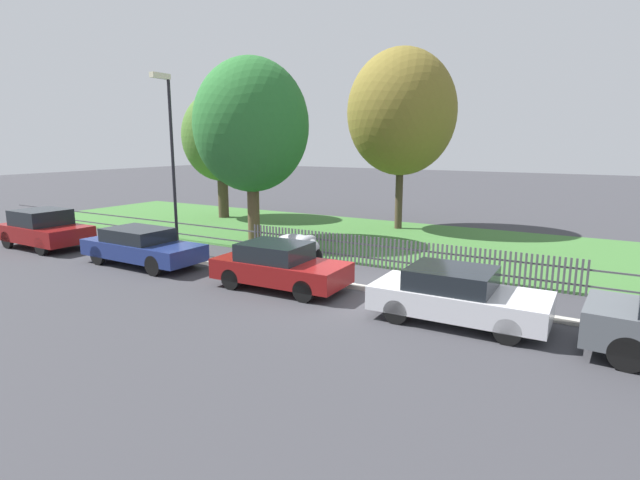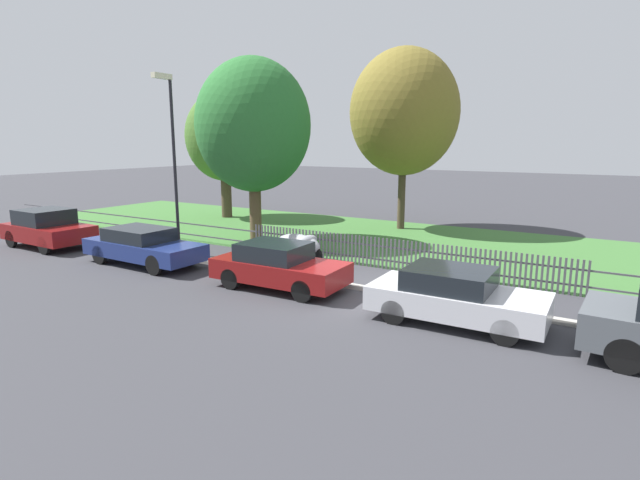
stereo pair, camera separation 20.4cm
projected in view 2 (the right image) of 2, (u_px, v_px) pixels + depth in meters
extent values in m
plane|color=#38383D|center=(355.00, 290.00, 13.98)|extent=(120.00, 120.00, 0.00)
cube|color=#B2ADA3|center=(357.00, 287.00, 14.05)|extent=(43.26, 0.20, 0.12)
cube|color=#3D7033|center=(439.00, 245.00, 20.09)|extent=(43.26, 9.41, 0.01)
cube|color=#4C4C51|center=(393.00, 261.00, 16.12)|extent=(43.26, 0.03, 0.05)
cube|color=#4C4C51|center=(393.00, 248.00, 16.03)|extent=(43.26, 0.03, 0.05)
cube|color=#4C4C51|center=(256.00, 238.00, 18.91)|extent=(0.06, 0.03, 1.02)
cube|color=#4C4C51|center=(259.00, 238.00, 18.84)|extent=(0.06, 0.03, 1.02)
cube|color=#4C4C51|center=(262.00, 238.00, 18.77)|extent=(0.06, 0.03, 1.02)
cube|color=#4C4C51|center=(265.00, 239.00, 18.70)|extent=(0.06, 0.03, 1.02)
cube|color=#4C4C51|center=(268.00, 239.00, 18.62)|extent=(0.06, 0.03, 1.02)
cube|color=#4C4C51|center=(271.00, 239.00, 18.55)|extent=(0.06, 0.03, 1.02)
cube|color=#4C4C51|center=(274.00, 240.00, 18.48)|extent=(0.06, 0.03, 1.02)
cube|color=#4C4C51|center=(277.00, 240.00, 18.41)|extent=(0.06, 0.03, 1.02)
cube|color=#4C4C51|center=(281.00, 241.00, 18.33)|extent=(0.06, 0.03, 1.02)
cube|color=#4C4C51|center=(284.00, 241.00, 18.26)|extent=(0.06, 0.03, 1.02)
cube|color=#4C4C51|center=(287.00, 241.00, 18.19)|extent=(0.06, 0.03, 1.02)
cube|color=#4C4C51|center=(290.00, 242.00, 18.12)|extent=(0.06, 0.03, 1.02)
cube|color=#4C4C51|center=(293.00, 242.00, 18.04)|extent=(0.06, 0.03, 1.02)
cube|color=#4C4C51|center=(296.00, 243.00, 17.97)|extent=(0.06, 0.03, 1.02)
cube|color=#4C4C51|center=(300.00, 243.00, 17.90)|extent=(0.06, 0.03, 1.02)
cube|color=#4C4C51|center=(303.00, 243.00, 17.83)|extent=(0.06, 0.03, 1.02)
cube|color=#4C4C51|center=(306.00, 244.00, 17.75)|extent=(0.06, 0.03, 1.02)
cube|color=#4C4C51|center=(310.00, 244.00, 17.68)|extent=(0.06, 0.03, 1.02)
cube|color=#4C4C51|center=(313.00, 245.00, 17.61)|extent=(0.06, 0.03, 1.02)
cube|color=#4C4C51|center=(316.00, 245.00, 17.54)|extent=(0.06, 0.03, 1.02)
cube|color=#4C4C51|center=(320.00, 246.00, 17.46)|extent=(0.06, 0.03, 1.02)
cube|color=#4C4C51|center=(323.00, 246.00, 17.39)|extent=(0.06, 0.03, 1.02)
cube|color=#4C4C51|center=(327.00, 246.00, 17.32)|extent=(0.06, 0.03, 1.02)
cube|color=#4C4C51|center=(330.00, 247.00, 17.25)|extent=(0.06, 0.03, 1.02)
cube|color=#4C4C51|center=(334.00, 247.00, 17.17)|extent=(0.06, 0.03, 1.02)
cube|color=#4C4C51|center=(337.00, 248.00, 17.10)|extent=(0.06, 0.03, 1.02)
cube|color=#4C4C51|center=(341.00, 248.00, 17.03)|extent=(0.06, 0.03, 1.02)
cube|color=#4C4C51|center=(345.00, 249.00, 16.96)|extent=(0.06, 0.03, 1.02)
cube|color=#4C4C51|center=(348.00, 249.00, 16.89)|extent=(0.06, 0.03, 1.02)
cube|color=#4C4C51|center=(352.00, 250.00, 16.81)|extent=(0.06, 0.03, 1.02)
cube|color=#4C4C51|center=(356.00, 250.00, 16.74)|extent=(0.06, 0.03, 1.02)
cube|color=#4C4C51|center=(359.00, 251.00, 16.67)|extent=(0.06, 0.03, 1.02)
cube|color=#4C4C51|center=(363.00, 251.00, 16.60)|extent=(0.06, 0.03, 1.02)
cube|color=#4C4C51|center=(367.00, 251.00, 16.52)|extent=(0.06, 0.03, 1.02)
cube|color=#4C4C51|center=(371.00, 252.00, 16.45)|extent=(0.06, 0.03, 1.02)
cube|color=#4C4C51|center=(375.00, 252.00, 16.38)|extent=(0.06, 0.03, 1.02)
cube|color=#4C4C51|center=(379.00, 253.00, 16.31)|extent=(0.06, 0.03, 1.02)
cube|color=#4C4C51|center=(383.00, 253.00, 16.23)|extent=(0.06, 0.03, 1.02)
cube|color=#4C4C51|center=(387.00, 254.00, 16.16)|extent=(0.06, 0.03, 1.02)
cube|color=#4C4C51|center=(391.00, 254.00, 16.09)|extent=(0.06, 0.03, 1.02)
cube|color=#4C4C51|center=(395.00, 255.00, 16.02)|extent=(0.06, 0.03, 1.02)
cube|color=#4C4C51|center=(399.00, 255.00, 15.94)|extent=(0.06, 0.03, 1.02)
cube|color=#4C4C51|center=(403.00, 256.00, 15.87)|extent=(0.06, 0.03, 1.02)
cube|color=#4C4C51|center=(407.00, 256.00, 15.80)|extent=(0.06, 0.03, 1.02)
cube|color=#4C4C51|center=(411.00, 257.00, 15.73)|extent=(0.06, 0.03, 1.02)
cube|color=#4C4C51|center=(416.00, 258.00, 15.65)|extent=(0.06, 0.03, 1.02)
cube|color=#4C4C51|center=(420.00, 258.00, 15.58)|extent=(0.06, 0.03, 1.02)
cube|color=#4C4C51|center=(424.00, 259.00, 15.51)|extent=(0.06, 0.03, 1.02)
cube|color=#4C4C51|center=(429.00, 259.00, 15.44)|extent=(0.06, 0.03, 1.02)
cube|color=#4C4C51|center=(433.00, 260.00, 15.36)|extent=(0.06, 0.03, 1.02)
cube|color=#4C4C51|center=(438.00, 260.00, 15.29)|extent=(0.06, 0.03, 1.02)
cube|color=#4C4C51|center=(442.00, 261.00, 15.22)|extent=(0.06, 0.03, 1.02)
cube|color=#4C4C51|center=(447.00, 261.00, 15.15)|extent=(0.06, 0.03, 1.02)
cube|color=#4C4C51|center=(451.00, 262.00, 15.07)|extent=(0.06, 0.03, 1.02)
cube|color=#4C4C51|center=(456.00, 263.00, 15.00)|extent=(0.06, 0.03, 1.02)
cube|color=#4C4C51|center=(461.00, 263.00, 14.93)|extent=(0.06, 0.03, 1.02)
cube|color=#4C4C51|center=(465.00, 264.00, 14.86)|extent=(0.06, 0.03, 1.02)
cube|color=#4C4C51|center=(470.00, 264.00, 14.79)|extent=(0.06, 0.03, 1.02)
cube|color=#4C4C51|center=(475.00, 265.00, 14.71)|extent=(0.06, 0.03, 1.02)
cube|color=#4C4C51|center=(480.00, 266.00, 14.64)|extent=(0.06, 0.03, 1.02)
cube|color=#4C4C51|center=(485.00, 266.00, 14.57)|extent=(0.06, 0.03, 1.02)
cube|color=#4C4C51|center=(490.00, 267.00, 14.50)|extent=(0.06, 0.03, 1.02)
cube|color=#4C4C51|center=(495.00, 267.00, 14.42)|extent=(0.06, 0.03, 1.02)
cube|color=#4C4C51|center=(500.00, 268.00, 14.35)|extent=(0.06, 0.03, 1.02)
cube|color=#4C4C51|center=(505.00, 269.00, 14.28)|extent=(0.06, 0.03, 1.02)
cube|color=#4C4C51|center=(510.00, 269.00, 14.21)|extent=(0.06, 0.03, 1.02)
cube|color=#4C4C51|center=(515.00, 270.00, 14.13)|extent=(0.06, 0.03, 1.02)
cube|color=#4C4C51|center=(520.00, 271.00, 14.06)|extent=(0.06, 0.03, 1.02)
cube|color=#4C4C51|center=(526.00, 271.00, 13.99)|extent=(0.06, 0.03, 1.02)
cube|color=#4C4C51|center=(531.00, 272.00, 13.92)|extent=(0.06, 0.03, 1.02)
cube|color=#4C4C51|center=(537.00, 273.00, 13.84)|extent=(0.06, 0.03, 1.02)
cube|color=#4C4C51|center=(542.00, 273.00, 13.77)|extent=(0.06, 0.03, 1.02)
cube|color=#4C4C51|center=(548.00, 274.00, 13.70)|extent=(0.06, 0.03, 1.02)
cube|color=#4C4C51|center=(553.00, 275.00, 13.63)|extent=(0.06, 0.03, 1.02)
cube|color=#4C4C51|center=(559.00, 275.00, 13.55)|extent=(0.06, 0.03, 1.02)
cube|color=#4C4C51|center=(565.00, 276.00, 13.48)|extent=(0.06, 0.03, 1.02)
cube|color=#4C4C51|center=(571.00, 277.00, 13.41)|extent=(0.06, 0.03, 1.02)
cube|color=#4C4C51|center=(576.00, 278.00, 13.34)|extent=(0.06, 0.03, 1.02)
cube|color=#4C4C51|center=(582.00, 278.00, 13.26)|extent=(0.06, 0.03, 1.02)
cube|color=#4C4C51|center=(588.00, 279.00, 13.19)|extent=(0.06, 0.03, 1.02)
cube|color=maroon|center=(49.00, 232.00, 19.59)|extent=(3.80, 1.92, 0.62)
cube|color=black|center=(44.00, 217.00, 19.57)|extent=(1.84, 1.70, 0.59)
cylinder|color=black|center=(87.00, 238.00, 19.73)|extent=(0.67, 0.15, 0.67)
cylinder|color=black|center=(44.00, 246.00, 18.31)|extent=(0.67, 0.15, 0.67)
cylinder|color=black|center=(54.00, 232.00, 20.96)|extent=(0.67, 0.15, 0.67)
cylinder|color=black|center=(11.00, 239.00, 19.54)|extent=(0.67, 0.15, 0.67)
cube|color=navy|center=(144.00, 249.00, 16.76)|extent=(4.44, 1.71, 0.53)
cube|color=black|center=(139.00, 234.00, 16.78)|extent=(2.14, 1.52, 0.44)
cylinder|color=black|center=(190.00, 256.00, 16.71)|extent=(0.65, 0.15, 0.65)
cylinder|color=black|center=(154.00, 265.00, 15.45)|extent=(0.65, 0.15, 0.65)
cylinder|color=black|center=(137.00, 247.00, 18.14)|extent=(0.65, 0.15, 0.65)
cylinder|color=black|center=(100.00, 255.00, 16.88)|extent=(0.65, 0.15, 0.65)
cube|color=maroon|center=(280.00, 270.00, 14.02)|extent=(3.87, 1.77, 0.57)
cube|color=black|center=(274.00, 251.00, 14.01)|extent=(1.88, 1.54, 0.48)
cylinder|color=black|center=(330.00, 278.00, 14.14)|extent=(0.60, 0.16, 0.59)
cylinder|color=black|center=(302.00, 291.00, 12.85)|extent=(0.60, 0.16, 0.59)
cylinder|color=black|center=(262.00, 267.00, 15.28)|extent=(0.60, 0.16, 0.59)
cylinder|color=black|center=(230.00, 279.00, 14.00)|extent=(0.60, 0.16, 0.59)
cube|color=silver|center=(457.00, 301.00, 11.34)|extent=(3.93, 1.80, 0.56)
cube|color=black|center=(449.00, 278.00, 11.34)|extent=(1.90, 1.59, 0.47)
cylinder|color=black|center=(518.00, 310.00, 11.45)|extent=(0.57, 0.15, 0.57)
cylinder|color=black|center=(505.00, 332.00, 10.11)|extent=(0.57, 0.15, 0.57)
cylinder|color=black|center=(417.00, 294.00, 12.66)|extent=(0.57, 0.15, 0.57)
cylinder|color=black|center=(393.00, 312.00, 11.31)|extent=(0.57, 0.15, 0.57)
cylinder|color=black|center=(629.00, 327.00, 10.25)|extent=(0.67, 0.17, 0.67)
cylinder|color=black|center=(625.00, 356.00, 8.89)|extent=(0.67, 0.17, 0.67)
cylinder|color=black|center=(314.00, 256.00, 16.76)|extent=(0.64, 0.13, 0.64)
cylinder|color=black|center=(282.00, 251.00, 17.50)|extent=(0.64, 0.13, 0.64)
ellipsoid|color=#9EA0A8|center=(298.00, 244.00, 17.07)|extent=(1.83, 0.82, 0.72)
ellipsoid|color=#9EA0A8|center=(308.00, 240.00, 16.80)|extent=(0.46, 0.95, 0.33)
cylinder|color=#473828|center=(226.00, 189.00, 27.21)|extent=(0.56, 0.56, 3.07)
ellipsoid|color=#426B28|center=(224.00, 136.00, 26.66)|extent=(4.12, 4.12, 4.74)
cylinder|color=brown|center=(255.00, 202.00, 20.69)|extent=(0.49, 0.49, 3.26)
ellipsoid|color=#286B2D|center=(253.00, 125.00, 20.09)|extent=(4.65, 4.65, 5.35)
cylinder|color=#473828|center=(402.00, 189.00, 23.48)|extent=(0.35, 0.35, 3.83)
ellipsoid|color=olive|center=(404.00, 112.00, 22.81)|extent=(5.00, 5.00, 5.75)
cylinder|color=black|center=(175.00, 170.00, 17.72)|extent=(0.11, 0.11, 6.16)
cube|color=beige|center=(162.00, 76.00, 16.81)|extent=(0.20, 0.76, 0.18)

